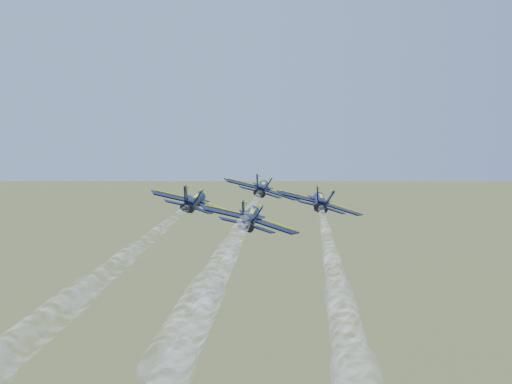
{
  "coord_description": "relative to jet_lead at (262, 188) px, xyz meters",
  "views": [
    {
      "loc": [
        -9.15,
        -104.68,
        117.4
      ],
      "look_at": [
        -2.47,
        3.91,
        103.01
      ],
      "focal_mm": 55.0,
      "sensor_mm": 36.0,
      "label": 1
    }
  ],
  "objects": [
    {
      "name": "smoke_trail_right",
      "position": [
        -0.72,
        -76.34,
        0.03
      ],
      "size": [
        11.99,
        80.84,
        2.95
      ],
      "rotation": [
        0.0,
        0.27,
        -0.12
      ],
      "color": "white"
    },
    {
      "name": "smoke_trail_lead",
      "position": [
        -7.62,
        -61.31,
        0.03
      ],
      "size": [
        11.99,
        80.84,
        2.95
      ],
      "rotation": [
        0.0,
        0.27,
        -0.12
      ],
      "color": "white"
    },
    {
      "name": "jet_left",
      "position": [
        -10.24,
        -13.77,
        0.0
      ],
      "size": [
        11.82,
        15.81,
        4.36
      ],
      "rotation": [
        0.0,
        0.27,
        -0.12
      ],
      "color": "black"
    },
    {
      "name": "jet_slot",
      "position": [
        -3.34,
        -27.96,
        0.0
      ],
      "size": [
        11.82,
        15.81,
        4.36
      ],
      "rotation": [
        0.0,
        0.27,
        -0.12
      ],
      "color": "black"
    },
    {
      "name": "smoke_trail_left",
      "position": [
        -17.86,
        -75.08,
        0.03
      ],
      "size": [
        11.99,
        80.84,
        2.95
      ],
      "rotation": [
        0.0,
        0.27,
        -0.12
      ],
      "color": "white"
    },
    {
      "name": "jet_lead",
      "position": [
        0.0,
        0.0,
        0.0
      ],
      "size": [
        11.82,
        15.81,
        4.36
      ],
      "rotation": [
        0.0,
        0.27,
        -0.12
      ],
      "color": "black"
    },
    {
      "name": "jet_right",
      "position": [
        6.89,
        -15.03,
        0.0
      ],
      "size": [
        11.82,
        15.81,
        4.36
      ],
      "rotation": [
        0.0,
        0.27,
        -0.12
      ],
      "color": "black"
    }
  ]
}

